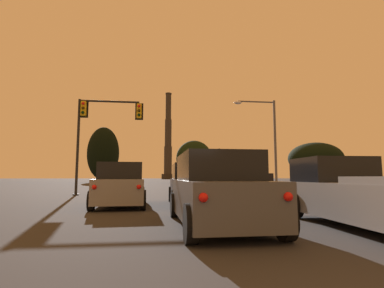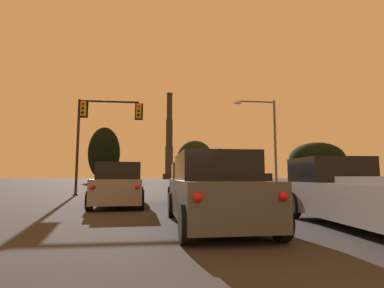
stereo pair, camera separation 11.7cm
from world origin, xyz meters
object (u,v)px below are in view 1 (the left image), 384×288
at_px(sedan_right_lane_front, 251,189).
at_px(pickup_truck_right_lane_second, 365,195).
at_px(street_lamp, 268,134).
at_px(smokestack, 168,145).
at_px(suv_center_lane_front, 193,185).
at_px(suv_center_lane_second, 217,191).
at_px(suv_left_lane_front, 121,185).
at_px(traffic_light_far_right, 219,161).
at_px(traffic_light_overhead_left, 99,122).

relative_size(sedan_right_lane_front, pickup_truck_right_lane_second, 0.85).
xyz_separation_m(pickup_truck_right_lane_second, street_lamp, (4.02, 16.49, 3.98)).
relative_size(pickup_truck_right_lane_second, smokestack, 0.11).
height_order(suv_center_lane_front, pickup_truck_right_lane_second, suv_center_lane_front).
height_order(sedan_right_lane_front, suv_center_lane_second, suv_center_lane_second).
height_order(suv_left_lane_front, street_lamp, street_lamp).
relative_size(suv_center_lane_second, traffic_light_far_right, 0.91).
distance_m(traffic_light_overhead_left, smokestack, 157.55).
height_order(traffic_light_overhead_left, traffic_light_far_right, traffic_light_overhead_left).
relative_size(sedan_right_lane_front, smokestack, 0.09).
relative_size(suv_center_lane_front, pickup_truck_right_lane_second, 0.89).
distance_m(traffic_light_far_right, street_lamp, 18.95).
distance_m(sedan_right_lane_front, traffic_light_overhead_left, 12.10).
bearing_deg(suv_center_lane_second, suv_center_lane_front, 87.77).
xyz_separation_m(suv_left_lane_front, street_lamp, (10.70, 9.92, 3.89)).
bearing_deg(suv_center_lane_front, suv_left_lane_front, -175.87).
distance_m(suv_left_lane_front, suv_center_lane_second, 6.61).
relative_size(pickup_truck_right_lane_second, traffic_light_far_right, 1.03).
bearing_deg(smokestack, street_lamp, -89.51).
bearing_deg(pickup_truck_right_lane_second, smokestack, 90.78).
relative_size(traffic_light_far_right, smokestack, 0.10).
bearing_deg(suv_left_lane_front, traffic_light_far_right, 67.01).
bearing_deg(sedan_right_lane_front, street_lamp, 63.95).
bearing_deg(suv_center_lane_second, smokestack, 87.14).
bearing_deg(street_lamp, suv_center_lane_front, -127.55).
distance_m(suv_center_lane_second, suv_center_lane_front, 6.04).
xyz_separation_m(suv_left_lane_front, suv_center_lane_second, (3.05, -5.87, 0.00)).
height_order(sedan_right_lane_front, street_lamp, street_lamp).
bearing_deg(suv_left_lane_front, suv_center_lane_front, 0.18).
relative_size(suv_left_lane_front, smokestack, 0.10).
bearing_deg(street_lamp, suv_left_lane_front, -137.18).
distance_m(suv_center_lane_second, street_lamp, 17.98).
bearing_deg(sedan_right_lane_front, suv_center_lane_front, -164.83).
xyz_separation_m(suv_left_lane_front, smokestack, (9.39, 164.45, 19.52)).
relative_size(suv_left_lane_front, suv_center_lane_front, 1.01).
bearing_deg(pickup_truck_right_lane_second, suv_center_lane_second, 170.82).
height_order(sedan_right_lane_front, suv_center_lane_front, suv_center_lane_front).
distance_m(sedan_right_lane_front, pickup_truck_right_lane_second, 7.54).
relative_size(sedan_right_lane_front, traffic_light_far_right, 0.88).
xyz_separation_m(pickup_truck_right_lane_second, traffic_light_overhead_left, (-9.16, 14.66, 4.32)).
height_order(traffic_light_far_right, street_lamp, street_lamp).
bearing_deg(street_lamp, traffic_light_far_right, 90.22).
bearing_deg(traffic_light_far_right, traffic_light_overhead_left, -122.31).
bearing_deg(suv_center_lane_front, smokestack, 89.04).
bearing_deg(pickup_truck_right_lane_second, sedan_right_lane_front, 95.24).
relative_size(suv_left_lane_front, traffic_light_far_right, 0.93).
height_order(suv_center_lane_second, pickup_truck_right_lane_second, suv_center_lane_second).
distance_m(sedan_right_lane_front, suv_center_lane_front, 3.12).
height_order(suv_center_lane_second, traffic_light_overhead_left, traffic_light_overhead_left).
distance_m(suv_left_lane_front, street_lamp, 15.10).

